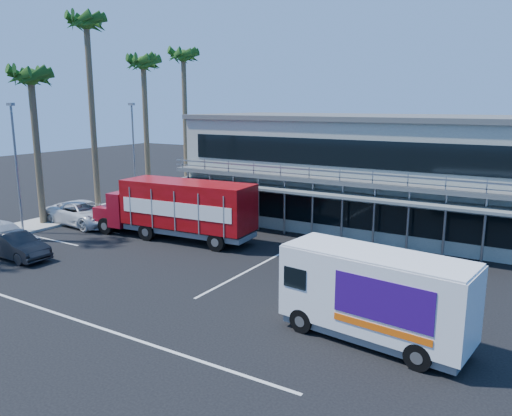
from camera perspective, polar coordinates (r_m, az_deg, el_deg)
The scene contains 16 objects.
ground at distance 24.08m, azimuth -7.83°, elevation -7.77°, with size 120.00×120.00×0.00m, color black.
building at distance 34.66m, azimuth 11.87°, elevation 4.33°, with size 22.40×12.00×7.30m.
curb_strip at distance 38.53m, azimuth -19.58°, elevation -0.77°, with size 3.00×32.00×0.16m, color #A5A399.
palm_c at distance 35.84m, azimuth -24.31°, elevation 12.70°, with size 2.80×2.80×10.75m.
palm_d at distance 39.41m, azimuth -18.75°, elevation 18.19°, with size 2.80×2.80×14.75m.
palm_e at distance 42.28m, azimuth -12.73°, elevation 15.00°, with size 2.80×2.80×12.25m.
palm_f at distance 46.71m, azimuth -8.28°, elevation 15.94°, with size 2.80×2.80×13.25m.
light_pole_near at distance 34.31m, azimuth -25.72°, elevation 4.76°, with size 0.50×0.25×8.09m.
light_pole_far at distance 40.58m, azimuth -13.80°, elevation 6.51°, with size 0.50×0.25×8.09m.
red_truck at distance 30.15m, azimuth -8.97°, elevation 0.05°, with size 10.71×3.28×3.55m.
white_van at distance 17.66m, azimuth 13.42°, elevation -9.64°, with size 6.65×2.93×3.15m.
parked_car_a at distance 31.20m, azimuth -27.13°, elevation -2.80°, with size 2.01×5.00×1.70m, color #B5B7BC.
parked_car_b at distance 29.22m, azimuth -25.74°, elevation -3.92°, with size 1.47×4.21×1.39m, color black.
parked_car_c at distance 35.49m, azimuth -19.10°, elevation -0.58°, with size 2.66×5.77×1.60m, color silver.
parked_car_d at distance 35.47m, azimuth -12.02°, elevation -0.35°, with size 1.99×4.88×1.42m, color #323542.
parked_car_e at distance 39.50m, azimuth -12.00°, elevation 0.87°, with size 1.64×4.09×1.39m, color gray.
Camera 1 is at (14.50, -17.47, 8.04)m, focal length 35.00 mm.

